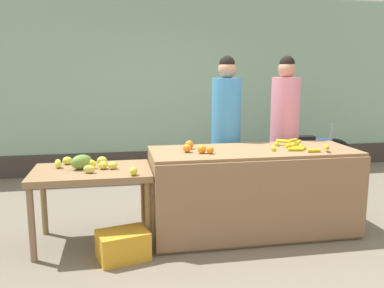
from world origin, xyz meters
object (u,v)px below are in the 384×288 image
at_px(produce_sack, 166,192).
at_px(produce_crate, 123,245).
at_px(vendor_woman_blue_shirt, 226,135).
at_px(parked_motorcycle, 305,155).
at_px(vendor_woman_pink_shirt, 284,133).

bearing_deg(produce_sack, produce_crate, -113.33).
bearing_deg(produce_crate, vendor_woman_blue_shirt, 40.59).
height_order(parked_motorcycle, produce_sack, parked_motorcycle).
distance_m(parked_motorcycle, produce_sack, 2.45).
bearing_deg(parked_motorcycle, vendor_woman_blue_shirt, -144.38).
height_order(vendor_woman_blue_shirt, vendor_woman_pink_shirt, vendor_woman_pink_shirt).
height_order(vendor_woman_blue_shirt, parked_motorcycle, vendor_woman_blue_shirt).
height_order(vendor_woman_pink_shirt, produce_sack, vendor_woman_pink_shirt).
xyz_separation_m(parked_motorcycle, produce_crate, (-2.80, -2.18, -0.27)).
distance_m(vendor_woman_blue_shirt, parked_motorcycle, 1.99).
distance_m(produce_crate, produce_sack, 1.36).
bearing_deg(parked_motorcycle, produce_sack, -157.66).
relative_size(vendor_woman_blue_shirt, parked_motorcycle, 1.16).
height_order(produce_crate, produce_sack, produce_sack).
bearing_deg(produce_crate, produce_sack, 66.67).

